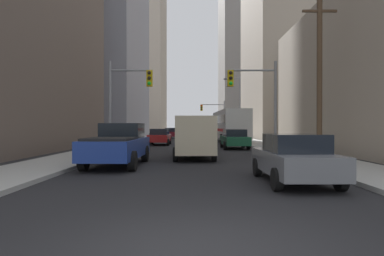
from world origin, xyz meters
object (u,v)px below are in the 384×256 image
sedan_grey (293,158)px  traffic_signal_near_left (128,92)px  sedan_red (159,137)px  sedan_green (234,139)px  sedan_navy (192,133)px  city_bus (229,125)px  sedan_maroon (170,133)px  traffic_signal_far_right (213,113)px  pickup_truck_blue (118,145)px  cargo_van_beige (194,135)px  traffic_signal_near_right (254,92)px

sedan_grey → traffic_signal_near_left: traffic_signal_near_left is taller
sedan_grey → sedan_red: 21.77m
sedan_green → sedan_navy: size_ratio=1.01×
city_bus → sedan_green: (-0.79, -10.15, -1.16)m
sedan_maroon → traffic_signal_far_right: 11.22m
city_bus → pickup_truck_blue: 22.43m
sedan_navy → traffic_signal_far_right: 6.47m
sedan_green → traffic_signal_far_right: bearing=89.3°
cargo_van_beige → traffic_signal_near_left: bearing=141.4°
sedan_grey → sedan_maroon: bearing=99.5°
sedan_grey → traffic_signal_near_left: size_ratio=0.70×
sedan_navy → traffic_signal_near_right: traffic_signal_near_right is taller
cargo_van_beige → sedan_maroon: bearing=96.2°
pickup_truck_blue → sedan_maroon: pickup_truck_blue is taller
city_bus → sedan_green: size_ratio=2.72×
sedan_green → traffic_signal_near_right: (0.78, -4.24, 3.24)m
sedan_red → traffic_signal_near_right: (7.14, -9.59, 3.24)m
sedan_grey → traffic_signal_far_right: bearing=89.3°
sedan_red → pickup_truck_blue: bearing=-90.9°
traffic_signal_near_right → sedan_grey: bearing=-94.7°
cargo_van_beige → traffic_signal_near_right: 5.91m
pickup_truck_blue → traffic_signal_near_right: traffic_signal_near_right is taller
city_bus → traffic_signal_near_left: (-8.28, -14.39, 2.07)m
sedan_green → sedan_maroon: same height
cargo_van_beige → sedan_grey: 8.43m
traffic_signal_near_left → traffic_signal_near_right: bearing=0.0°
sedan_navy → traffic_signal_far_right: traffic_signal_far_right is taller
city_bus → sedan_maroon: bearing=122.1°
pickup_truck_blue → traffic_signal_near_left: size_ratio=0.91×
cargo_van_beige → sedan_grey: bearing=-68.9°
traffic_signal_near_left → sedan_red: bearing=83.2°
traffic_signal_near_right → city_bus: bearing=90.0°
city_bus → traffic_signal_near_right: (-0.01, -14.39, 2.09)m
cargo_van_beige → traffic_signal_near_left: size_ratio=0.88×
sedan_maroon → traffic_signal_near_left: traffic_signal_near_left is taller
traffic_signal_near_left → cargo_van_beige: bearing=-38.6°
sedan_maroon → sedan_navy: (3.06, 4.15, 0.00)m
city_bus → traffic_signal_near_left: size_ratio=1.93×
sedan_grey → traffic_signal_near_right: (0.94, 11.28, 3.24)m
traffic_signal_far_right → sedan_navy: bearing=-131.0°
sedan_red → traffic_signal_near_left: bearing=-96.8°
cargo_van_beige → traffic_signal_near_left: traffic_signal_near_left is taller
sedan_grey → traffic_signal_far_right: (0.52, 45.43, 3.29)m
pickup_truck_blue → sedan_red: pickup_truck_blue is taller
sedan_green → traffic_signal_near_right: 5.40m
traffic_signal_near_left → sedan_maroon: bearing=87.5°
sedan_green → traffic_signal_far_right: size_ratio=0.71×
pickup_truck_blue → traffic_signal_near_left: bearing=97.5°
sedan_green → sedan_red: same height
pickup_truck_blue → sedan_red: size_ratio=1.28×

